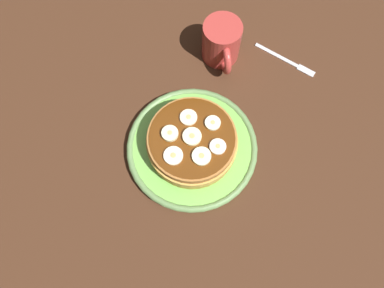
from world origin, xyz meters
The scene contains 12 objects.
ground_plane centered at (0.00, 0.00, -1.50)cm, with size 140.00×140.00×3.00cm, color #422616.
plate centered at (0.00, 0.00, 1.10)cm, with size 23.21×23.21×2.03cm.
pancake_stack centered at (-0.07, 0.23, 4.02)cm, with size 16.00×15.60×4.73cm.
banana_slice_0 centered at (0.07, 0.12, 6.67)cm, with size 3.14×3.14×0.89cm.
banana_slice_1 centered at (-1.82, 3.80, 6.61)cm, with size 2.63×2.63×0.77cm.
banana_slice_2 centered at (-1.11, -3.49, 6.71)cm, with size 2.79×2.79×0.97cm.
banana_slice_3 centered at (-3.50, 0.07, 6.57)cm, with size 2.93×2.93×0.69cm.
banana_slice_4 centered at (3.59, 0.94, 6.62)cm, with size 3.13×3.13×0.80cm.
banana_slice_5 centered at (2.73, -3.52, 6.57)cm, with size 3.17×3.17×0.70cm.
banana_slice_6 centered at (2.41, 3.84, 6.59)cm, with size 2.73×2.73×0.73cm.
coffee_mug centered at (-18.70, 8.83, 4.27)cm, with size 10.43×7.27×8.29cm.
fork centered at (-14.96, 21.73, 0.25)cm, with size 9.47×10.28×0.50cm.
Camera 1 is at (21.90, -3.71, 64.45)cm, focal length 35.38 mm.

